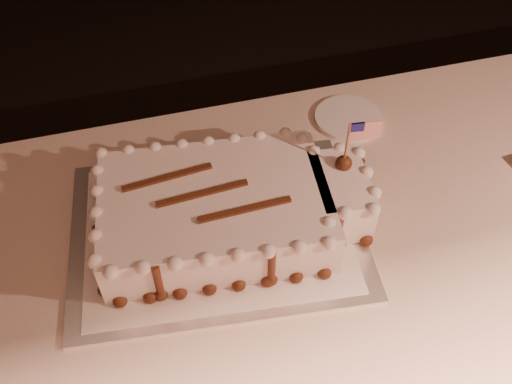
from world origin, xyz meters
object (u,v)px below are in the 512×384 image
object	(u,v)px
banquet_table	(343,306)
side_plate	(349,118)
cake_board	(217,229)
sheet_cake	(231,209)

from	to	relation	value
banquet_table	side_plate	xyz separation A→B (m)	(0.07, 0.27, 0.38)
banquet_table	side_plate	world-z (taller)	side_plate
cake_board	sheet_cake	bearing A→B (deg)	0.41
banquet_table	cake_board	xyz separation A→B (m)	(-0.30, 0.03, 0.38)
banquet_table	sheet_cake	distance (m)	0.51
cake_board	sheet_cake	world-z (taller)	sheet_cake
banquet_table	cake_board	bearing A→B (deg)	174.57
cake_board	side_plate	world-z (taller)	side_plate
sheet_cake	side_plate	bearing A→B (deg)	35.21
banquet_table	cake_board	distance (m)	0.48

